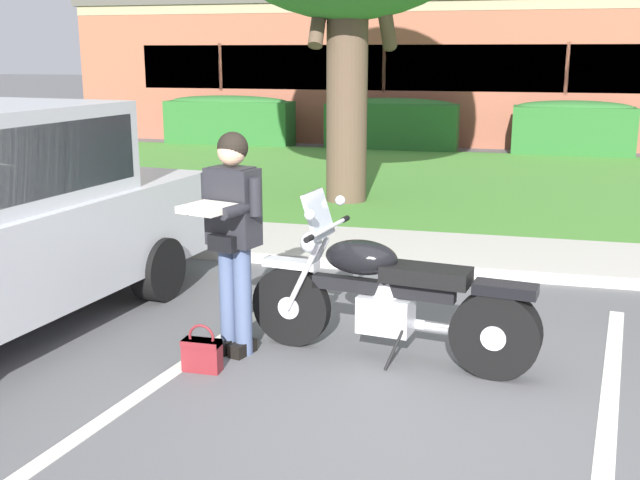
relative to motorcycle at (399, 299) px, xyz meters
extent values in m
plane|color=#565659|center=(0.17, -0.78, -0.49)|extent=(140.00, 140.00, 0.00)
cube|color=#B7B2A8|center=(0.17, 2.43, -0.43)|extent=(60.00, 0.20, 0.12)
cube|color=#B7B2A8|center=(0.17, 3.28, -0.45)|extent=(60.00, 1.50, 0.08)
cube|color=#478433|center=(0.17, 8.21, -0.46)|extent=(60.00, 8.36, 0.06)
cube|color=silver|center=(-1.54, -0.58, -0.49)|extent=(0.70, 4.38, 0.01)
cube|color=silver|center=(1.45, -0.58, -0.49)|extent=(0.70, 4.38, 0.01)
cylinder|color=black|center=(-0.87, 0.12, -0.17)|extent=(0.65, 0.19, 0.64)
cylinder|color=silver|center=(-0.87, 0.12, -0.17)|extent=(0.19, 0.14, 0.18)
cylinder|color=black|center=(0.71, -0.11, -0.17)|extent=(0.66, 0.27, 0.64)
cylinder|color=silver|center=(0.71, -0.11, -0.17)|extent=(0.21, 0.22, 0.18)
cube|color=silver|center=(-0.87, 0.12, 0.18)|extent=(0.46, 0.20, 0.06)
cube|color=black|center=(0.76, -0.11, 0.17)|extent=(0.46, 0.26, 0.08)
cylinder|color=silver|center=(-0.75, 0.02, 0.11)|extent=(0.31, 0.09, 0.58)
cylinder|color=silver|center=(-0.73, 0.18, 0.11)|extent=(0.31, 0.09, 0.58)
sphere|color=silver|center=(-0.70, 0.10, 0.37)|extent=(0.17, 0.17, 0.17)
cylinder|color=silver|center=(-0.56, 0.08, 0.49)|extent=(0.13, 0.72, 0.03)
cylinder|color=black|center=(-0.61, -0.28, 0.49)|extent=(0.06, 0.11, 0.04)
cylinder|color=black|center=(-0.51, 0.43, 0.49)|extent=(0.06, 0.11, 0.04)
sphere|color=silver|center=(-0.63, -0.22, 0.65)|extent=(0.08, 0.08, 0.08)
sphere|color=silver|center=(-0.54, 0.38, 0.65)|extent=(0.08, 0.08, 0.08)
cube|color=#B2BCC6|center=(-0.64, 0.09, 0.59)|extent=(0.19, 0.38, 0.35)
cube|color=black|center=(-0.13, 0.01, 0.07)|extent=(1.10, 0.26, 0.10)
ellipsoid|color=black|center=(-0.30, 0.04, 0.29)|extent=(0.60, 0.40, 0.26)
cube|color=black|center=(0.20, -0.03, 0.21)|extent=(0.67, 0.37, 0.12)
cube|color=silver|center=(-0.10, 0.01, -0.13)|extent=(0.43, 0.29, 0.28)
cylinder|color=silver|center=(-0.13, 0.02, 0.03)|extent=(0.19, 0.14, 0.21)
cylinder|color=silver|center=(-0.07, 0.01, 0.03)|extent=(0.19, 0.14, 0.21)
cylinder|color=silver|center=(0.29, 0.10, -0.23)|extent=(0.61, 0.17, 0.08)
cylinder|color=silver|center=(0.48, 0.07, -0.23)|extent=(0.61, 0.17, 0.08)
cylinder|color=black|center=(0.00, -0.17, -0.34)|extent=(0.14, 0.11, 0.30)
cube|color=black|center=(-1.18, -0.17, -0.44)|extent=(0.17, 0.26, 0.10)
cube|color=black|center=(-1.31, -0.13, -0.44)|extent=(0.17, 0.26, 0.10)
cylinder|color=#47567A|center=(-1.17, -0.15, -0.06)|extent=(0.14, 0.14, 0.86)
cylinder|color=#47567A|center=(-1.31, -0.12, -0.06)|extent=(0.14, 0.14, 0.86)
cube|color=#232328|center=(-1.24, -0.14, 0.66)|extent=(0.43, 0.32, 0.58)
cube|color=#232328|center=(-1.24, -0.14, 0.93)|extent=(0.34, 0.28, 0.06)
sphere|color=tan|center=(-1.24, -0.14, 1.07)|extent=(0.21, 0.21, 0.21)
sphere|color=black|center=(-1.23, -0.12, 1.10)|extent=(0.23, 0.23, 0.23)
cube|color=black|center=(-1.28, -0.26, 0.41)|extent=(0.24, 0.16, 0.12)
cylinder|color=#232328|center=(-1.13, -0.33, 0.68)|extent=(0.18, 0.35, 0.09)
cylinder|color=#232328|center=(-1.44, -0.24, 0.68)|extent=(0.18, 0.35, 0.09)
cylinder|color=#232328|center=(-1.03, -0.22, 0.76)|extent=(0.10, 0.10, 0.28)
cylinder|color=#232328|center=(-1.46, -0.09, 0.76)|extent=(0.10, 0.10, 0.28)
cube|color=beige|center=(-1.32, -0.42, 0.70)|extent=(0.40, 0.40, 0.05)
cube|color=maroon|center=(-1.35, -0.55, -0.37)|extent=(0.28, 0.12, 0.24)
cube|color=maroon|center=(-1.35, -0.55, -0.27)|extent=(0.28, 0.13, 0.04)
torus|color=maroon|center=(-1.35, -0.55, -0.23)|extent=(0.20, 0.02, 0.20)
cube|color=black|center=(-2.65, -0.69, 0.99)|extent=(0.37, 2.71, 0.55)
cube|color=black|center=(-3.33, 0.63, 0.95)|extent=(1.58, 0.42, 0.51)
cube|color=black|center=(-3.18, 1.93, -0.09)|extent=(1.90, 0.33, 0.20)
cylinder|color=black|center=(-4.17, 1.12, -0.19)|extent=(0.31, 0.62, 0.60)
cylinder|color=black|center=(-2.40, 0.90, -0.19)|extent=(0.31, 0.62, 0.60)
cylinder|color=brown|center=(-1.73, 5.91, 0.99)|extent=(0.61, 0.61, 2.95)
cylinder|color=brown|center=(-1.18, 5.91, 2.36)|extent=(0.21, 1.23, 1.13)
cube|color=#286028|center=(-6.23, 12.69, 0.06)|extent=(3.19, 0.90, 1.10)
ellipsoid|color=#286028|center=(-6.23, 12.69, 0.61)|extent=(3.03, 0.84, 0.28)
cube|color=#286028|center=(-2.15, 12.69, 0.06)|extent=(3.10, 0.90, 1.10)
ellipsoid|color=#286028|center=(-2.15, 12.69, 0.61)|extent=(2.94, 0.84, 0.28)
cube|color=#286028|center=(1.94, 12.69, 0.06)|extent=(2.63, 0.90, 1.10)
ellipsoid|color=#286028|center=(1.94, 12.69, 0.61)|extent=(2.50, 0.84, 0.28)
cube|color=#93513D|center=(1.77, 19.42, 1.25)|extent=(25.24, 11.62, 3.47)
cube|color=#998466|center=(1.77, 13.64, 2.87)|extent=(25.24, 0.10, 0.24)
cube|color=#4C4742|center=(1.77, 19.42, 3.09)|extent=(25.49, 11.74, 0.20)
cube|color=#1E282D|center=(1.77, 13.63, 1.42)|extent=(21.45, 0.06, 1.10)
cube|color=#93513D|center=(-6.81, 13.62, 1.42)|extent=(0.08, 0.04, 1.20)
cube|color=#93513D|center=(-2.52, 13.62, 1.42)|extent=(0.08, 0.04, 1.20)
cube|color=#93513D|center=(1.77, 13.62, 1.42)|extent=(0.08, 0.04, 1.20)
camera|label=1|loc=(0.79, -5.37, 1.77)|focal=42.93mm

